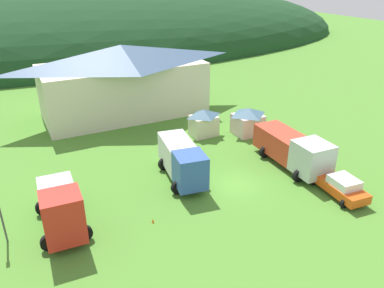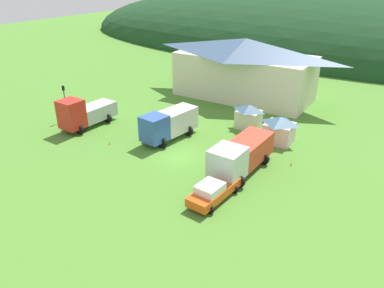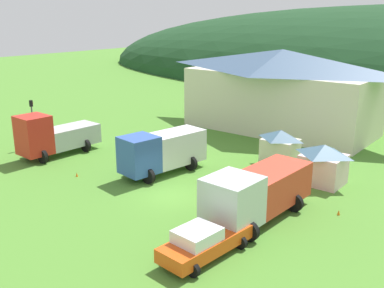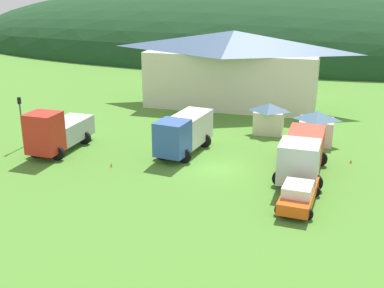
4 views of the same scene
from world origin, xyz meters
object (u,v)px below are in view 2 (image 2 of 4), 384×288
object	(u,v)px
box_truck_blue	(168,123)
traffic_cone_mid_row	(291,166)
depot_building	(244,68)
traffic_light_west	(65,99)
play_shed_pink	(279,129)
service_pickup_orange	(213,191)
traffic_cone_near_pickup	(110,145)
tow_truck_silver	(240,155)
crane_truck_red	(84,113)
play_shed_cream	(249,116)

from	to	relation	value
box_truck_blue	traffic_cone_mid_row	bearing A→B (deg)	103.77
depot_building	traffic_light_west	world-z (taller)	depot_building
depot_building	play_shed_pink	size ratio (longest dim) A/B	6.52
traffic_light_west	traffic_cone_mid_row	distance (m)	26.58
service_pickup_orange	traffic_cone_mid_row	size ratio (longest dim) A/B	8.48
service_pickup_orange	traffic_cone_near_pickup	bearing A→B (deg)	-97.20
tow_truck_silver	service_pickup_orange	bearing A→B (deg)	4.31
depot_building	traffic_light_west	bearing A→B (deg)	-126.21
service_pickup_orange	traffic_cone_near_pickup	distance (m)	14.28
tow_truck_silver	traffic_cone_mid_row	bearing A→B (deg)	138.21
traffic_light_west	play_shed_pink	bearing A→B (deg)	17.79
crane_truck_red	box_truck_blue	bearing A→B (deg)	106.64
service_pickup_orange	tow_truck_silver	bearing A→B (deg)	-172.96
traffic_cone_near_pickup	traffic_cone_mid_row	xyz separation A→B (m)	(17.28, 5.63, 0.00)
traffic_light_west	traffic_cone_near_pickup	world-z (taller)	traffic_light_west
play_shed_pink	box_truck_blue	xyz separation A→B (m)	(-10.11, -5.46, 0.32)
play_shed_cream	play_shed_pink	bearing A→B (deg)	-22.65
play_shed_pink	traffic_cone_near_pickup	world-z (taller)	play_shed_pink
traffic_cone_near_pickup	box_truck_blue	bearing A→B (deg)	45.36
crane_truck_red	service_pickup_orange	distance (m)	20.09
crane_truck_red	service_pickup_orange	xyz separation A→B (m)	(19.44, -4.97, -0.92)
depot_building	tow_truck_silver	bearing A→B (deg)	-65.62
play_shed_pink	tow_truck_silver	size ratio (longest dim) A/B	0.37
crane_truck_red	tow_truck_silver	bearing A→B (deg)	92.83
play_shed_pink	service_pickup_orange	size ratio (longest dim) A/B	0.57
play_shed_pink	box_truck_blue	size ratio (longest dim) A/B	0.43
box_truck_blue	service_pickup_orange	world-z (taller)	box_truck_blue
traffic_cone_near_pickup	traffic_cone_mid_row	size ratio (longest dim) A/B	1.04
traffic_light_west	traffic_cone_near_pickup	bearing A→B (deg)	-14.60
depot_building	traffic_cone_mid_row	bearing A→B (deg)	-51.99
box_truck_blue	tow_truck_silver	size ratio (longest dim) A/B	0.87
play_shed_cream	traffic_cone_mid_row	world-z (taller)	play_shed_cream
depot_building	tow_truck_silver	xyz separation A→B (m)	(8.78, -19.37, -2.44)
crane_truck_red	traffic_cone_near_pickup	size ratio (longest dim) A/B	10.73
depot_building	play_shed_cream	xyz separation A→B (m)	(5.24, -9.77, -2.72)
traffic_cone_near_pickup	traffic_cone_mid_row	distance (m)	18.18
play_shed_pink	traffic_light_west	distance (m)	24.62
box_truck_blue	traffic_cone_near_pickup	bearing A→B (deg)	-36.36
traffic_cone_near_pickup	traffic_cone_mid_row	world-z (taller)	traffic_cone_near_pickup
tow_truck_silver	traffic_light_west	world-z (taller)	traffic_light_west
depot_building	box_truck_blue	bearing A→B (deg)	-92.15
play_shed_pink	traffic_light_west	xyz separation A→B (m)	(-23.42, -7.51, 1.13)
depot_building	traffic_cone_mid_row	world-z (taller)	depot_building
box_truck_blue	tow_truck_silver	bearing A→B (deg)	84.09
crane_truck_red	tow_truck_silver	size ratio (longest dim) A/B	0.85
play_shed_pink	play_shed_cream	bearing A→B (deg)	157.35
play_shed_cream	traffic_light_west	distance (m)	21.34
play_shed_cream	play_shed_pink	xyz separation A→B (m)	(4.23, -1.77, 0.01)
play_shed_pink	tow_truck_silver	bearing A→B (deg)	-95.07
depot_building	play_shed_pink	xyz separation A→B (m)	(9.48, -11.53, -2.71)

